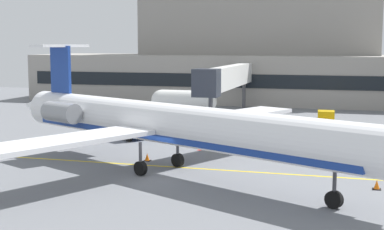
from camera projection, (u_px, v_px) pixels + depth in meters
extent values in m
cube|color=slate|center=(155.00, 178.00, 34.70)|extent=(120.00, 120.00, 0.10)
cube|color=yellow|center=(171.00, 167.00, 37.68)|extent=(108.00, 0.24, 0.01)
cube|color=red|center=(211.00, 142.00, 47.25)|extent=(0.30, 8.00, 0.01)
cube|color=gray|center=(298.00, 79.00, 77.84)|extent=(75.43, 13.67, 6.51)
cube|color=gray|center=(259.00, 17.00, 81.69)|extent=(33.66, 9.57, 10.73)
cube|color=black|center=(292.00, 82.00, 71.27)|extent=(72.41, 0.12, 1.76)
cube|color=silver|center=(230.00, 77.00, 63.56)|extent=(1.40, 19.38, 2.40)
cube|color=#2D333D|center=(206.00, 83.00, 53.47)|extent=(2.40, 2.00, 2.64)
cylinder|color=#4C4C51|center=(244.00, 95.00, 71.72)|extent=(0.44, 0.44, 3.25)
cylinder|color=#4C4C51|center=(211.00, 111.00, 55.44)|extent=(0.44, 0.44, 3.25)
cylinder|color=white|center=(176.00, 125.00, 35.11)|extent=(26.90, 15.01, 2.56)
cube|color=navy|center=(176.00, 136.00, 35.19)|extent=(24.21, 13.51, 0.46)
cone|color=white|center=(37.00, 106.00, 45.49)|extent=(3.95, 3.43, 2.18)
cube|color=white|center=(228.00, 116.00, 42.09)|extent=(8.35, 12.74, 0.28)
cube|color=white|center=(52.00, 143.00, 30.90)|extent=(8.35, 12.74, 0.28)
cylinder|color=gray|center=(107.00, 108.00, 42.71)|extent=(3.38, 2.62, 1.41)
cylinder|color=gray|center=(61.00, 112.00, 39.75)|extent=(3.38, 2.62, 1.41)
cube|color=navy|center=(61.00, 69.00, 42.80)|extent=(2.17, 1.24, 3.54)
cube|color=white|center=(60.00, 46.00, 42.57)|extent=(3.42, 4.47, 0.20)
cylinder|color=#3F3F44|center=(335.00, 181.00, 28.03)|extent=(0.20, 0.20, 1.42)
cylinder|color=black|center=(334.00, 200.00, 28.14)|extent=(0.96, 0.71, 0.90)
cylinder|color=#3F3F44|center=(178.00, 146.00, 37.51)|extent=(0.20, 0.20, 1.42)
cylinder|color=black|center=(178.00, 160.00, 37.63)|extent=(0.96, 0.71, 0.90)
cylinder|color=#3F3F44|center=(140.00, 153.00, 35.07)|extent=(0.20, 0.20, 1.42)
cylinder|color=black|center=(141.00, 168.00, 35.19)|extent=(0.96, 0.71, 0.90)
cube|color=#1E4CB2|center=(126.00, 132.00, 48.83)|extent=(4.21, 3.34, 0.49)
cube|color=#1A4197|center=(134.00, 123.00, 47.93)|extent=(2.07, 2.00, 1.18)
cylinder|color=black|center=(144.00, 135.00, 48.39)|extent=(0.75, 0.59, 0.70)
cylinder|color=black|center=(129.00, 137.00, 47.33)|extent=(0.75, 0.59, 0.70)
cylinder|color=black|center=(124.00, 132.00, 50.39)|extent=(0.75, 0.59, 0.70)
cylinder|color=black|center=(110.00, 134.00, 49.32)|extent=(0.75, 0.59, 0.70)
cube|color=#E5B20C|center=(326.00, 127.00, 51.60)|extent=(1.92, 4.22, 0.51)
cube|color=#C3970A|center=(326.00, 117.00, 52.62)|extent=(1.60, 1.74, 1.07)
cylinder|color=black|center=(317.00, 127.00, 53.21)|extent=(0.32, 0.72, 0.70)
cylinder|color=black|center=(335.00, 128.00, 52.85)|extent=(0.32, 0.72, 0.70)
cylinder|color=black|center=(316.00, 132.00, 50.42)|extent=(0.32, 0.72, 0.70)
cylinder|color=black|center=(336.00, 132.00, 50.06)|extent=(0.32, 0.72, 0.70)
cylinder|color=white|center=(184.00, 101.00, 65.07)|extent=(5.54, 2.75, 2.48)
sphere|color=white|center=(206.00, 102.00, 64.19)|extent=(2.43, 2.43, 2.43)
sphere|color=white|center=(162.00, 100.00, 65.95)|extent=(2.43, 2.43, 2.43)
cube|color=#59595B|center=(170.00, 113.00, 65.69)|extent=(0.60, 2.23, 0.35)
cube|color=#59595B|center=(197.00, 114.00, 64.80)|extent=(0.60, 2.23, 0.35)
cone|color=orange|center=(212.00, 147.00, 43.49)|extent=(0.36, 0.36, 0.55)
cube|color=black|center=(212.00, 150.00, 43.52)|extent=(0.47, 0.47, 0.04)
cone|color=orange|center=(377.00, 185.00, 31.82)|extent=(0.36, 0.36, 0.55)
cube|color=black|center=(377.00, 189.00, 31.86)|extent=(0.47, 0.47, 0.04)
cone|color=orange|center=(147.00, 157.00, 39.54)|extent=(0.36, 0.36, 0.55)
cube|color=black|center=(147.00, 161.00, 39.57)|extent=(0.47, 0.47, 0.04)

